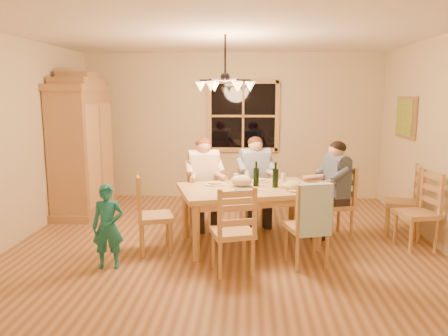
# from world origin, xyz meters

# --- Properties ---
(floor) EXTENTS (5.50, 5.50, 0.00)m
(floor) POSITION_xyz_m (0.00, 0.00, 0.00)
(floor) COLOR brown
(floor) RESTS_ON ground
(ceiling) EXTENTS (5.50, 5.00, 0.02)m
(ceiling) POSITION_xyz_m (0.00, 0.00, 2.70)
(ceiling) COLOR white
(ceiling) RESTS_ON wall_back
(wall_back) EXTENTS (5.50, 0.02, 2.70)m
(wall_back) POSITION_xyz_m (0.00, 2.50, 1.35)
(wall_back) COLOR beige
(wall_back) RESTS_ON floor
(wall_left) EXTENTS (0.02, 5.00, 2.70)m
(wall_left) POSITION_xyz_m (-2.75, 0.00, 1.35)
(wall_left) COLOR beige
(wall_left) RESTS_ON floor
(wall_right) EXTENTS (0.02, 5.00, 2.70)m
(wall_right) POSITION_xyz_m (2.75, 0.00, 1.35)
(wall_right) COLOR beige
(wall_right) RESTS_ON floor
(window) EXTENTS (1.30, 0.06, 1.30)m
(window) POSITION_xyz_m (0.20, 2.47, 1.55)
(window) COLOR black
(window) RESTS_ON wall_back
(painting) EXTENTS (0.06, 0.78, 0.64)m
(painting) POSITION_xyz_m (2.71, 1.20, 1.60)
(painting) COLOR olive
(painting) RESTS_ON wall_right
(chandelier) EXTENTS (0.77, 0.68, 0.71)m
(chandelier) POSITION_xyz_m (-0.00, 0.00, 2.08)
(chandelier) COLOR black
(chandelier) RESTS_ON ceiling
(armoire) EXTENTS (0.66, 1.40, 2.30)m
(armoire) POSITION_xyz_m (-2.42, 1.27, 1.06)
(armoire) COLOR olive
(armoire) RESTS_ON floor
(dining_table) EXTENTS (1.99, 1.54, 0.76)m
(dining_table) POSITION_xyz_m (0.32, -0.14, 0.66)
(dining_table) COLOR #AC864C
(dining_table) RESTS_ON floor
(chair_far_left) EXTENTS (0.54, 0.53, 0.99)m
(chair_far_left) POSITION_xyz_m (-0.34, 0.52, 0.30)
(chair_far_left) COLOR tan
(chair_far_left) RESTS_ON floor
(chair_far_right) EXTENTS (0.54, 0.53, 0.99)m
(chair_far_right) POSITION_xyz_m (0.41, 0.75, 0.30)
(chair_far_right) COLOR tan
(chair_far_right) RESTS_ON floor
(chair_near_left) EXTENTS (0.54, 0.53, 0.99)m
(chair_near_left) POSITION_xyz_m (0.14, -1.07, 0.30)
(chair_near_left) COLOR tan
(chair_near_left) RESTS_ON floor
(chair_near_right) EXTENTS (0.54, 0.53, 0.99)m
(chair_near_right) POSITION_xyz_m (0.98, -0.81, 0.30)
(chair_near_right) COLOR tan
(chair_near_right) RESTS_ON floor
(chair_end_left) EXTENTS (0.53, 0.54, 0.99)m
(chair_end_left) POSITION_xyz_m (-0.85, -0.50, 0.30)
(chair_end_left) COLOR tan
(chair_end_left) RESTS_ON floor
(chair_end_right) EXTENTS (0.53, 0.54, 0.99)m
(chair_end_right) POSITION_xyz_m (1.49, 0.21, 0.30)
(chair_end_right) COLOR tan
(chair_end_right) RESTS_ON floor
(adult_woman) EXTENTS (0.49, 0.51, 0.87)m
(adult_woman) POSITION_xyz_m (-0.34, 0.52, 0.84)
(adult_woman) COLOR beige
(adult_woman) RESTS_ON floor
(adult_plaid_man) EXTENTS (0.49, 0.51, 0.87)m
(adult_plaid_man) POSITION_xyz_m (0.41, 0.75, 0.84)
(adult_plaid_man) COLOR #33518C
(adult_plaid_man) RESTS_ON floor
(adult_slate_man) EXTENTS (0.51, 0.49, 0.87)m
(adult_slate_man) POSITION_xyz_m (1.49, 0.21, 0.84)
(adult_slate_man) COLOR #475772
(adult_slate_man) RESTS_ON floor
(towel) EXTENTS (0.39, 0.21, 0.58)m
(towel) POSITION_xyz_m (1.04, -0.99, 0.70)
(towel) COLOR #ACD9E9
(towel) RESTS_ON chair_near_right
(wine_bottle_a) EXTENTS (0.08, 0.08, 0.33)m
(wine_bottle_a) POSITION_xyz_m (0.41, -0.04, 0.93)
(wine_bottle_a) COLOR black
(wine_bottle_a) RESTS_ON dining_table
(wine_bottle_b) EXTENTS (0.08, 0.08, 0.33)m
(wine_bottle_b) POSITION_xyz_m (0.66, -0.11, 0.93)
(wine_bottle_b) COLOR black
(wine_bottle_b) RESTS_ON dining_table
(plate_woman) EXTENTS (0.26, 0.26, 0.02)m
(plate_woman) POSITION_xyz_m (-0.14, -0.00, 0.77)
(plate_woman) COLOR white
(plate_woman) RESTS_ON dining_table
(plate_plaid) EXTENTS (0.26, 0.26, 0.02)m
(plate_plaid) POSITION_xyz_m (0.46, 0.25, 0.77)
(plate_plaid) COLOR white
(plate_plaid) RESTS_ON dining_table
(plate_slate) EXTENTS (0.26, 0.26, 0.02)m
(plate_slate) POSITION_xyz_m (0.91, 0.09, 0.77)
(plate_slate) COLOR white
(plate_slate) RESTS_ON dining_table
(wine_glass_a) EXTENTS (0.06, 0.06, 0.14)m
(wine_glass_a) POSITION_xyz_m (0.14, 0.09, 0.83)
(wine_glass_a) COLOR silver
(wine_glass_a) RESTS_ON dining_table
(wine_glass_b) EXTENTS (0.06, 0.06, 0.14)m
(wine_glass_b) POSITION_xyz_m (0.78, 0.16, 0.83)
(wine_glass_b) COLOR silver
(wine_glass_b) RESTS_ON dining_table
(cap) EXTENTS (0.20, 0.20, 0.11)m
(cap) POSITION_xyz_m (0.86, -0.24, 0.82)
(cap) COLOR beige
(cap) RESTS_ON dining_table
(napkin) EXTENTS (0.21, 0.19, 0.03)m
(napkin) POSITION_xyz_m (0.23, -0.36, 0.78)
(napkin) COLOR #455A7F
(napkin) RESTS_ON dining_table
(cloth_bundle) EXTENTS (0.28, 0.22, 0.15)m
(cloth_bundle) POSITION_xyz_m (0.22, -0.09, 0.84)
(cloth_bundle) COLOR tan
(cloth_bundle) RESTS_ON dining_table
(child) EXTENTS (0.38, 0.28, 0.97)m
(child) POSITION_xyz_m (-1.27, -1.03, 0.48)
(child) COLOR #196D73
(child) RESTS_ON floor
(chair_spare_front) EXTENTS (0.50, 0.52, 0.99)m
(chair_spare_front) POSITION_xyz_m (2.45, -0.18, 0.30)
(chair_spare_front) COLOR tan
(chair_spare_front) RESTS_ON floor
(chair_spare_back) EXTENTS (0.52, 0.53, 0.99)m
(chair_spare_back) POSITION_xyz_m (2.45, 0.39, 0.30)
(chair_spare_back) COLOR tan
(chair_spare_back) RESTS_ON floor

